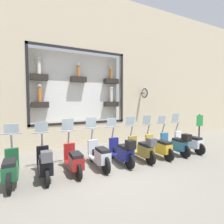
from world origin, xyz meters
TOP-DOWN VIEW (x-y plane):
  - ground_plane at (0.00, 0.00)m, footprint 120.00×120.00m
  - building_facade at (3.60, -0.00)m, footprint 1.20×36.00m
  - scooter_white_0 at (0.21, -4.11)m, footprint 1.80×0.61m
  - scooter_teal_1 at (0.14, -3.23)m, footprint 1.80×0.61m
  - scooter_yellow_2 at (0.20, -2.35)m, footprint 1.80×0.61m
  - scooter_olive_3 at (0.15, -1.47)m, footprint 1.80×0.60m
  - scooter_navy_4 at (0.15, -0.59)m, footprint 1.81×0.60m
  - scooter_silver_5 at (0.21, 0.29)m, footprint 1.81×0.60m
  - scooter_red_6 at (0.20, 1.17)m, footprint 1.79×0.60m
  - scooter_black_7 at (0.14, 2.06)m, footprint 1.80×0.61m
  - scooter_green_8 at (0.21, 2.94)m, footprint 1.81×0.61m
  - shop_sign_post at (0.67, -5.42)m, footprint 0.36×0.45m

SIDE VIEW (x-z plane):
  - ground_plane at x=0.00m, z-range 0.00..0.00m
  - scooter_red_6 at x=0.20m, z-range -0.42..1.27m
  - scooter_yellow_2 at x=0.20m, z-range -0.40..1.27m
  - scooter_white_0 at x=0.21m, z-range -0.41..1.28m
  - scooter_green_8 at x=0.21m, z-range -0.35..1.24m
  - scooter_silver_5 at x=0.21m, z-range -0.40..1.30m
  - scooter_black_7 at x=0.14m, z-range -0.34..1.28m
  - scooter_teal_1 at x=0.14m, z-range -0.33..1.28m
  - scooter_olive_3 at x=0.15m, z-range -0.35..1.31m
  - scooter_navy_4 at x=0.15m, z-range -0.33..1.29m
  - shop_sign_post at x=0.67m, z-range 0.06..1.69m
  - building_facade at x=3.60m, z-range 0.05..8.00m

